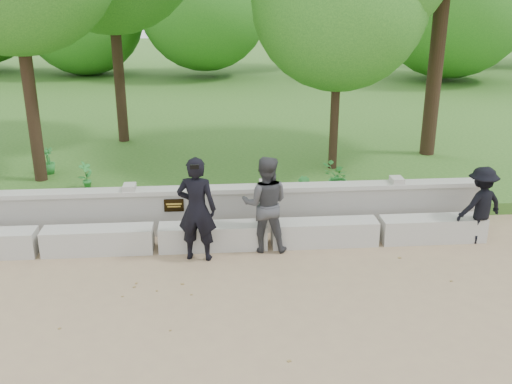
{
  "coord_description": "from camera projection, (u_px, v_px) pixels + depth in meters",
  "views": [
    {
      "loc": [
        0.99,
        -7.38,
        4.34
      ],
      "look_at": [
        1.74,
        1.65,
        1.12
      ],
      "focal_mm": 40.0,
      "sensor_mm": 36.0,
      "label": 1
    }
  ],
  "objects": [
    {
      "name": "ground",
      "position": [
        146.0,
        306.0,
        8.31
      ],
      "size": [
        80.0,
        80.0,
        0.0
      ],
      "primitive_type": "plane",
      "color": "#97805D",
      "rests_on": "ground"
    },
    {
      "name": "lawn",
      "position": [
        183.0,
        109.0,
        21.41
      ],
      "size": [
        40.0,
        22.0,
        0.25
      ],
      "primitive_type": "cube",
      "color": "#2B571C",
      "rests_on": "ground"
    },
    {
      "name": "concrete_bench",
      "position": [
        156.0,
        238.0,
        10.02
      ],
      "size": [
        11.9,
        0.45,
        0.45
      ],
      "color": "#ACA9A2",
      "rests_on": "ground"
    },
    {
      "name": "parapet_wall",
      "position": [
        159.0,
        211.0,
        10.59
      ],
      "size": [
        12.5,
        0.35,
        0.9
      ],
      "color": "#A29F99",
      "rests_on": "ground"
    },
    {
      "name": "man_main",
      "position": [
        197.0,
        209.0,
        9.47
      ],
      "size": [
        0.73,
        0.66,
        1.81
      ],
      "color": "black",
      "rests_on": "ground"
    },
    {
      "name": "visitor_left",
      "position": [
        265.0,
        204.0,
        9.85
      ],
      "size": [
        0.91,
        0.75,
        1.7
      ],
      "color": "#3A3B3F",
      "rests_on": "ground"
    },
    {
      "name": "visitor_mid",
      "position": [
        481.0,
        205.0,
        10.21
      ],
      "size": [
        1.03,
        0.77,
        1.42
      ],
      "color": "black",
      "rests_on": "ground"
    },
    {
      "name": "shrub_a",
      "position": [
        86.0,
        175.0,
        12.37
      ],
      "size": [
        0.36,
        0.39,
        0.61
      ],
      "primitive_type": "imported",
      "rotation": [
        0.0,
        0.0,
        0.96
      ],
      "color": "#2C8434",
      "rests_on": "lawn"
    },
    {
      "name": "shrub_b",
      "position": [
        304.0,
        190.0,
        11.54
      ],
      "size": [
        0.38,
        0.38,
        0.54
      ],
      "primitive_type": "imported",
      "rotation": [
        0.0,
        0.0,
        2.32
      ],
      "color": "#2C8434",
      "rests_on": "lawn"
    },
    {
      "name": "shrub_c",
      "position": [
        337.0,
        178.0,
        12.08
      ],
      "size": [
        0.78,
        0.75,
        0.66
      ],
      "primitive_type": "imported",
      "rotation": [
        0.0,
        0.0,
        3.71
      ],
      "color": "#2C8434",
      "rests_on": "lawn"
    },
    {
      "name": "shrub_d",
      "position": [
        47.0,
        161.0,
        13.37
      ],
      "size": [
        0.47,
        0.46,
        0.62
      ],
      "primitive_type": "imported",
      "rotation": [
        0.0,
        0.0,
        5.57
      ],
      "color": "#2C8434",
      "rests_on": "lawn"
    }
  ]
}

